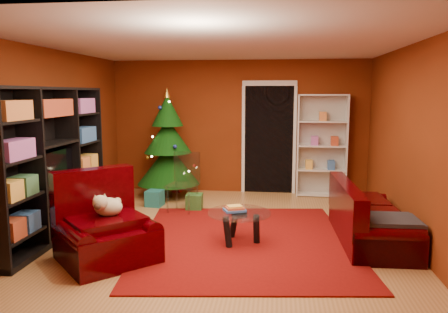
# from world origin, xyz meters

# --- Properties ---
(floor) EXTENTS (5.00, 5.50, 0.05)m
(floor) POSITION_xyz_m (0.00, 0.00, -0.03)
(floor) COLOR #AB743D
(floor) RESTS_ON ground
(ceiling) EXTENTS (5.00, 5.50, 0.05)m
(ceiling) POSITION_xyz_m (0.00, 0.00, 2.62)
(ceiling) COLOR silver
(ceiling) RESTS_ON wall_back
(wall_back) EXTENTS (5.00, 0.05, 2.60)m
(wall_back) POSITION_xyz_m (0.00, 2.77, 1.30)
(wall_back) COLOR maroon
(wall_back) RESTS_ON ground
(wall_left) EXTENTS (0.05, 5.50, 2.60)m
(wall_left) POSITION_xyz_m (-2.52, 0.00, 1.30)
(wall_left) COLOR maroon
(wall_left) RESTS_ON ground
(wall_right) EXTENTS (0.05, 5.50, 2.60)m
(wall_right) POSITION_xyz_m (2.52, 0.00, 1.30)
(wall_right) COLOR maroon
(wall_right) RESTS_ON ground
(doorway) EXTENTS (1.06, 0.60, 2.16)m
(doorway) POSITION_xyz_m (0.60, 2.73, 1.05)
(doorway) COLOR black
(doorway) RESTS_ON floor
(rug) EXTENTS (3.12, 3.52, 0.02)m
(rug) POSITION_xyz_m (0.36, -0.22, 0.01)
(rug) COLOR maroon
(rug) RESTS_ON floor
(media_unit) EXTENTS (0.44, 2.67, 2.04)m
(media_unit) POSITION_xyz_m (-2.27, -0.33, 1.02)
(media_unit) COLOR black
(media_unit) RESTS_ON floor
(christmas_tree) EXTENTS (1.18, 1.18, 2.08)m
(christmas_tree) POSITION_xyz_m (-1.28, 2.15, 1.01)
(christmas_tree) COLOR black
(christmas_tree) RESTS_ON floor
(gift_box_teal) EXTENTS (0.30, 0.30, 0.28)m
(gift_box_teal) POSITION_xyz_m (-1.35, 1.43, 0.14)
(gift_box_teal) COLOR #1A6C70
(gift_box_teal) RESTS_ON floor
(gift_box_green) EXTENTS (0.28, 0.28, 0.27)m
(gift_box_green) POSITION_xyz_m (-0.61, 1.28, 0.13)
(gift_box_green) COLOR #286124
(gift_box_green) RESTS_ON floor
(gift_box_red) EXTENTS (0.25, 0.25, 0.22)m
(gift_box_red) POSITION_xyz_m (-1.23, 2.59, 0.11)
(gift_box_red) COLOR maroon
(gift_box_red) RESTS_ON floor
(white_bookshelf) EXTENTS (0.93, 0.36, 1.99)m
(white_bookshelf) POSITION_xyz_m (1.61, 2.57, 0.97)
(white_bookshelf) COLOR white
(white_bookshelf) RESTS_ON floor
(armchair) EXTENTS (1.54, 1.54, 0.85)m
(armchair) POSITION_xyz_m (-1.20, -1.09, 0.43)
(armchair) COLOR black
(armchair) RESTS_ON rug
(dog) EXTENTS (0.50, 0.49, 0.28)m
(dog) POSITION_xyz_m (-1.20, -1.02, 0.63)
(dog) COLOR beige
(dog) RESTS_ON armchair
(sofa) EXTENTS (0.88, 1.87, 0.80)m
(sofa) POSITION_xyz_m (2.02, -0.01, 0.40)
(sofa) COLOR black
(sofa) RESTS_ON rug
(coffee_table) EXTENTS (1.09, 1.09, 0.52)m
(coffee_table) POSITION_xyz_m (0.29, -0.30, 0.22)
(coffee_table) COLOR gray
(coffee_table) RESTS_ON rug
(acrylic_chair) EXTENTS (0.54, 0.57, 0.89)m
(acrylic_chair) POSITION_xyz_m (-0.78, 1.11, 0.45)
(acrylic_chair) COLOR #66605B
(acrylic_chair) RESTS_ON rug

